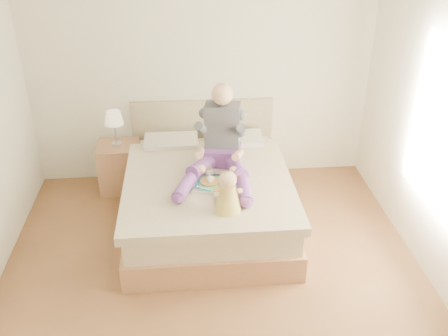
{
  "coord_description": "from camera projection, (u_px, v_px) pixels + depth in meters",
  "views": [
    {
      "loc": [
        -0.21,
        -3.47,
        3.19
      ],
      "look_at": [
        0.16,
        0.81,
        0.78
      ],
      "focal_mm": 40.0,
      "sensor_mm": 36.0,
      "label": 1
    }
  ],
  "objects": [
    {
      "name": "room",
      "position": [
        223.0,
        137.0,
        3.87
      ],
      "size": [
        4.02,
        4.22,
        2.71
      ],
      "color": "brown",
      "rests_on": "ground"
    },
    {
      "name": "bed",
      "position": [
        207.0,
        193.0,
        5.38
      ],
      "size": [
        1.7,
        2.18,
        1.0
      ],
      "color": "#966746",
      "rests_on": "ground"
    },
    {
      "name": "nightstand",
      "position": [
        120.0,
        167.0,
        5.94
      ],
      "size": [
        0.48,
        0.43,
        0.59
      ],
      "rotation": [
        0.0,
        0.0,
        0.01
      ],
      "color": "#966746",
      "rests_on": "ground"
    },
    {
      "name": "lamp",
      "position": [
        114.0,
        120.0,
        5.61
      ],
      "size": [
        0.21,
        0.21,
        0.43
      ],
      "color": "silver",
      "rests_on": "nightstand"
    },
    {
      "name": "adult",
      "position": [
        220.0,
        146.0,
        5.14
      ],
      "size": [
        0.78,
        1.15,
        0.91
      ],
      "rotation": [
        0.0,
        0.0,
        -0.19
      ],
      "color": "#643482",
      "rests_on": "bed"
    },
    {
      "name": "tray",
      "position": [
        219.0,
        183.0,
        4.94
      ],
      "size": [
        0.57,
        0.51,
        0.14
      ],
      "rotation": [
        0.0,
        0.0,
        -0.33
      ],
      "color": "silver",
      "rests_on": "bed"
    },
    {
      "name": "baby",
      "position": [
        227.0,
        194.0,
        4.51
      ],
      "size": [
        0.27,
        0.37,
        0.41
      ],
      "rotation": [
        0.0,
        0.0,
        0.17
      ],
      "color": "gold",
      "rests_on": "bed"
    }
  ]
}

